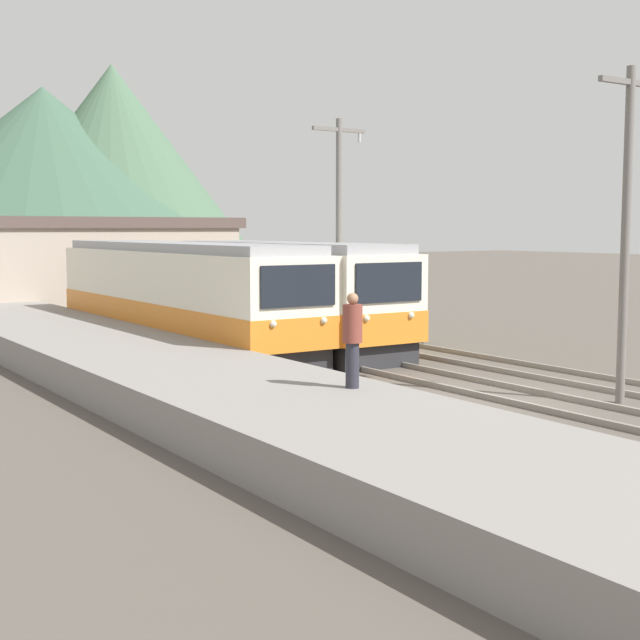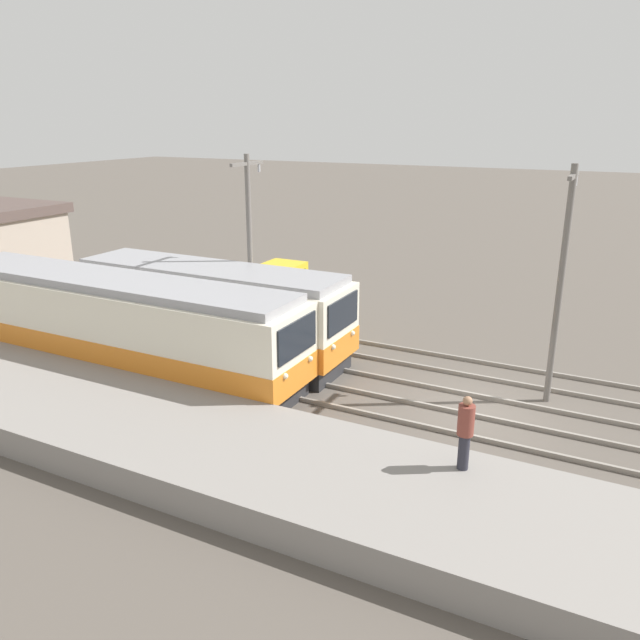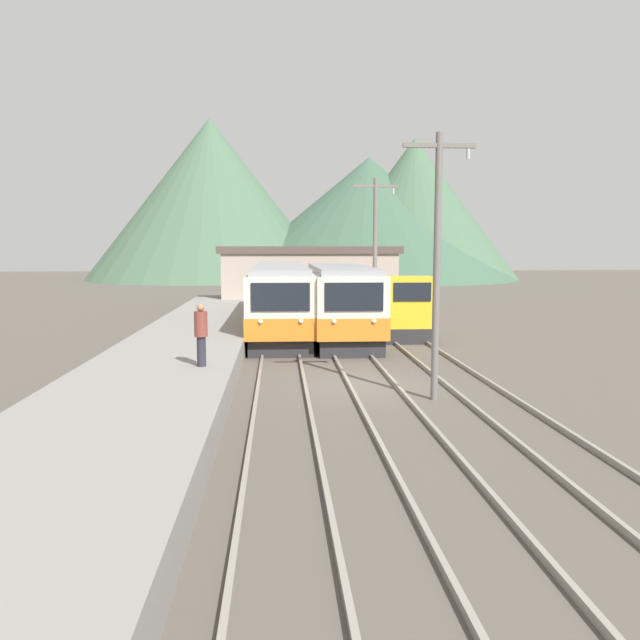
{
  "view_description": "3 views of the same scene",
  "coord_description": "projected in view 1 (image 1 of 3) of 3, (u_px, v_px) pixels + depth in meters",
  "views": [
    {
      "loc": [
        -14.72,
        -14.61,
        3.89
      ],
      "look_at": [
        -0.92,
        6.29,
        1.31
      ],
      "focal_mm": 50.0,
      "sensor_mm": 36.0,
      "label": 1
    },
    {
      "loc": [
        -17.75,
        -3.72,
        8.59
      ],
      "look_at": [
        1.18,
        5.92,
        1.71
      ],
      "focal_mm": 35.0,
      "sensor_mm": 36.0,
      "label": 2
    },
    {
      "loc": [
        -2.68,
        -18.96,
        4.27
      ],
      "look_at": [
        -1.0,
        6.06,
        1.37
      ],
      "focal_mm": 35.0,
      "sensor_mm": 36.0,
      "label": 3
    }
  ],
  "objects": [
    {
      "name": "catenary_mast_near",
      "position": [
        626.0,
        223.0,
        19.52
      ],
      "size": [
        2.0,
        0.2,
        7.38
      ],
      "color": "slate",
      "rests_on": "ground"
    },
    {
      "name": "track_left",
      "position": [
        416.0,
        407.0,
        19.16
      ],
      "size": [
        1.54,
        60.0,
        0.14
      ],
      "color": "gray",
      "rests_on": "ground"
    },
    {
      "name": "station_building",
      "position": [
        96.0,
        264.0,
        41.68
      ],
      "size": [
        12.6,
        6.3,
        4.4
      ],
      "color": "#AD9E8E",
      "rests_on": "ground"
    },
    {
      "name": "shunting_locomotive",
      "position": [
        357.0,
        307.0,
        30.7
      ],
      "size": [
        2.4,
        4.88,
        3.0
      ],
      "color": "#28282B",
      "rests_on": "ground"
    },
    {
      "name": "commuter_train_center",
      "position": [
        286.0,
        299.0,
        28.83
      ],
      "size": [
        2.84,
        10.96,
        3.45
      ],
      "color": "#28282B",
      "rests_on": "ground"
    },
    {
      "name": "platform_left",
      "position": [
        269.0,
        409.0,
        17.13
      ],
      "size": [
        4.5,
        54.0,
        0.85
      ],
      "primitive_type": "cube",
      "color": "gray",
      "rests_on": "ground"
    },
    {
      "name": "ground_plane",
      "position": [
        503.0,
        397.0,
        20.59
      ],
      "size": [
        200.0,
        200.0,
        0.0
      ],
      "primitive_type": "plane",
      "color": "#564F47"
    },
    {
      "name": "track_center",
      "position": [
        509.0,
        393.0,
        20.7
      ],
      "size": [
        1.54,
        60.0,
        0.14
      ],
      "color": "gray",
      "rests_on": "ground"
    },
    {
      "name": "person_on_platform",
      "position": [
        352.0,
        336.0,
        16.96
      ],
      "size": [
        0.38,
        0.38,
        1.83
      ],
      "color": "#282833",
      "rests_on": "platform_left"
    },
    {
      "name": "commuter_train_left",
      "position": [
        180.0,
        299.0,
        29.01
      ],
      "size": [
        2.84,
        14.72,
        3.44
      ],
      "color": "#28282B",
      "rests_on": "ground"
    },
    {
      "name": "track_right",
      "position": [
        595.0,
        381.0,
        22.34
      ],
      "size": [
        1.54,
        60.0,
        0.14
      ],
      "color": "gray",
      "rests_on": "ground"
    },
    {
      "name": "catenary_mast_mid",
      "position": [
        339.0,
        225.0,
        28.72
      ],
      "size": [
        2.0,
        0.2,
        7.38
      ],
      "color": "slate",
      "rests_on": "ground"
    }
  ]
}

